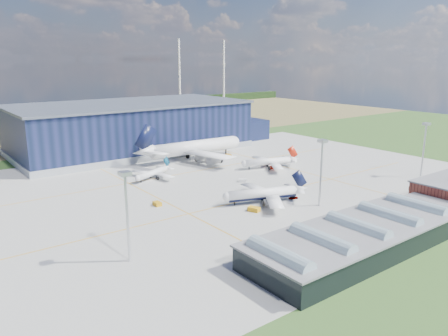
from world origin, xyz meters
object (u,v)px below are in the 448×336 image
airliner_navy (262,188)px  car_b (424,198)px  gse_cart_a (293,160)px  gse_tug_a (254,209)px  car_a (293,197)px  light_mast_west (126,202)px  gse_tug_b (157,204)px  airliner_widebody (195,140)px  gse_tug_c (228,156)px  gse_cart_b (243,180)px  hangar (136,129)px  airliner_regional (152,170)px  light_mast_center (321,162)px  airliner_red (268,158)px  light_mast_east (425,141)px

airliner_navy → car_b: (48.83, -32.24, -4.67)m
airliner_navy → gse_cart_a: size_ratio=9.66×
gse_tug_a → car_a: 19.91m
light_mast_west → gse_cart_a: bearing=25.1°
gse_tug_b → gse_tug_a: bearing=-45.5°
airliner_widebody → gse_tug_c: (16.60, -5.60, -9.02)m
gse_tug_a → gse_cart_b: gse_tug_a is taller
gse_tug_a → car_a: bearing=-16.9°
airliner_widebody → gse_tug_a: 80.92m
hangar → airliner_navy: bearing=-93.2°
airliner_widebody → airliner_regional: (-34.37, -19.57, -6.03)m
gse_tug_b → gse_cart_b: (42.11, 5.35, 0.00)m
light_mast_center → gse_tug_a: bearing=157.2°
airliner_widebody → car_b: 107.60m
gse_tug_c → car_a: gse_tug_c is taller
light_mast_center → gse_tug_c: bearing=74.6°
airliner_red → gse_tug_c: size_ratio=8.33×
gse_cart_a → gse_tug_c: 33.21m
light_mast_center → gse_tug_a: size_ratio=6.17×
hangar → gse_tug_a: hangar is taller
gse_tug_c → light_mast_east: bearing=-51.4°
hangar → light_mast_west: bearing=-116.7°
light_mast_center → gse_cart_a: 67.35m
gse_tug_b → car_a: size_ratio=0.90×
light_mast_east → gse_tug_a: bearing=174.0°
airliner_red → car_a: (-23.76, -39.60, -4.12)m
gse_tug_b → gse_cart_b: bearing=8.8°
gse_cart_b → car_a: size_ratio=0.91×
light_mast_west → light_mast_center: 70.00m
airliner_red → gse_cart_a: size_ratio=8.68×
hangar → car_b: (42.60, -142.80, -11.03)m
hangar → airliner_regional: 63.89m
light_mast_east → gse_tug_a: size_ratio=6.17×
airliner_regional → gse_tug_b: size_ratio=7.21×
airliner_navy → airliner_widebody: 73.20m
gse_tug_a → car_b: (56.96, -27.06, -0.19)m
hangar → gse_cart_b: size_ratio=45.03×
car_a → airliner_red: bearing=-15.4°
car_b → car_a: bearing=61.2°
gse_tug_a → gse_tug_b: 33.21m
gse_tug_b → hangar: bearing=69.6°
hangar → gse_cart_a: 87.89m
hangar → gse_tug_a: size_ratio=38.89×
light_mast_east → gse_cart_a: 59.14m
airliner_widebody → airliner_regional: 40.01m
gse_cart_b → car_b: 67.98m
light_mast_center → gse_tug_b: (-44.17, 33.37, -14.74)m
light_mast_center → light_mast_east: (65.00, 0.00, 0.00)m
car_a → gse_tug_c: bearing=-3.3°
airliner_navy → airliner_regional: bearing=-53.2°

